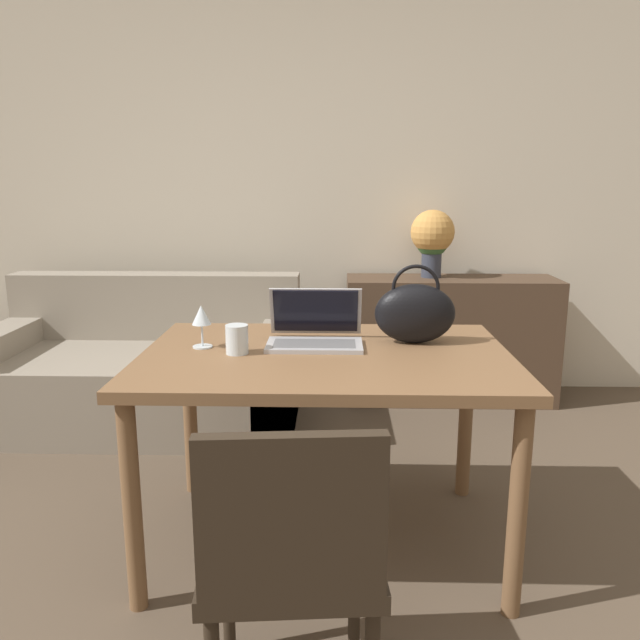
{
  "coord_description": "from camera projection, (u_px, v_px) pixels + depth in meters",
  "views": [
    {
      "loc": [
        0.08,
        -1.48,
        1.37
      ],
      "look_at": [
        0.02,
        0.71,
        0.89
      ],
      "focal_mm": 35.0,
      "sensor_mm": 36.0,
      "label": 1
    }
  ],
  "objects": [
    {
      "name": "drinking_glass",
      "position": [
        237.0,
        339.0,
        2.24
      ],
      "size": [
        0.08,
        0.08,
        0.11
      ],
      "color": "silver",
      "rests_on": "dining_table"
    },
    {
      "name": "handbag",
      "position": [
        415.0,
        312.0,
        2.37
      ],
      "size": [
        0.31,
        0.13,
        0.3
      ],
      "color": "black",
      "rests_on": "dining_table"
    },
    {
      "name": "laptop",
      "position": [
        315.0,
        329.0,
        2.39
      ],
      "size": [
        0.36,
        0.28,
        0.21
      ],
      "color": "#ADADB2",
      "rests_on": "dining_table"
    },
    {
      "name": "sideboard",
      "position": [
        450.0,
        339.0,
        3.96
      ],
      "size": [
        1.3,
        0.4,
        0.79
      ],
      "color": "#4C3828",
      "rests_on": "ground_plane"
    },
    {
      "name": "couch",
      "position": [
        145.0,
        373.0,
        3.64
      ],
      "size": [
        1.77,
        0.92,
        0.82
      ],
      "color": "gray",
      "rests_on": "ground_plane"
    },
    {
      "name": "wall_back",
      "position": [
        324.0,
        185.0,
        4.05
      ],
      "size": [
        10.0,
        0.06,
        2.7
      ],
      "color": "beige",
      "rests_on": "ground_plane"
    },
    {
      "name": "wine_glass",
      "position": [
        201.0,
        318.0,
        2.31
      ],
      "size": [
        0.07,
        0.07,
        0.16
      ],
      "color": "silver",
      "rests_on": "dining_table"
    },
    {
      "name": "flower_vase",
      "position": [
        432.0,
        237.0,
        3.86
      ],
      "size": [
        0.27,
        0.27,
        0.42
      ],
      "color": "#333847",
      "rests_on": "sideboard"
    },
    {
      "name": "dining_table",
      "position": [
        326.0,
        375.0,
        2.29
      ],
      "size": [
        1.34,
        0.92,
        0.77
      ],
      "color": "brown",
      "rests_on": "ground_plane"
    },
    {
      "name": "chair",
      "position": [
        292.0,
        552.0,
        1.51
      ],
      "size": [
        0.47,
        0.47,
        0.85
      ],
      "rotation": [
        0.0,
        0.0,
        0.08
      ],
      "color": "#2D2319",
      "rests_on": "ground_plane"
    }
  ]
}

